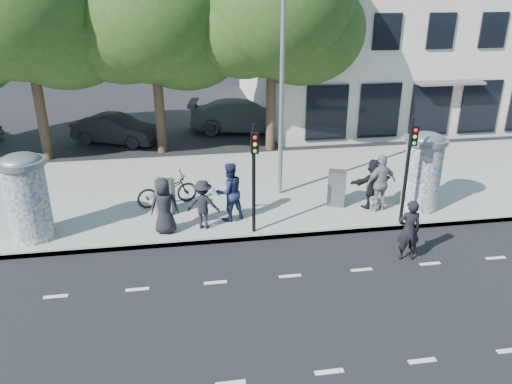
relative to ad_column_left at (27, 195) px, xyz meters
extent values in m
plane|color=black|center=(7.20, -4.50, -1.54)|extent=(120.00, 120.00, 0.00)
cube|color=gray|center=(7.20, 3.00, -1.46)|extent=(40.00, 8.00, 0.15)
cube|color=slate|center=(7.20, -0.95, -1.46)|extent=(40.00, 0.10, 0.16)
cube|color=silver|center=(7.20, -6.70, -1.53)|extent=(32.00, 0.12, 0.01)
cube|color=silver|center=(7.20, -3.10, -1.53)|extent=(32.00, 0.12, 0.01)
cylinder|color=beige|center=(0.00, 0.00, -0.24)|extent=(1.20, 1.20, 2.30)
cylinder|color=slate|center=(0.00, 0.00, 0.99)|extent=(1.36, 1.36, 0.16)
ellipsoid|color=slate|center=(0.00, 0.00, 1.07)|extent=(1.10, 1.10, 0.38)
cylinder|color=beige|center=(12.40, 0.20, -0.24)|extent=(1.20, 1.20, 2.30)
cylinder|color=slate|center=(12.40, 0.20, 0.99)|extent=(1.36, 1.36, 0.16)
ellipsoid|color=slate|center=(12.40, 0.20, 1.07)|extent=(1.10, 1.10, 0.38)
cylinder|color=black|center=(6.60, -0.65, 0.31)|extent=(0.11, 0.11, 3.40)
cube|color=black|center=(6.60, -0.83, 1.51)|extent=(0.22, 0.14, 0.62)
cylinder|color=black|center=(11.40, -0.65, 0.31)|extent=(0.11, 0.11, 3.40)
cube|color=black|center=(11.40, -0.83, 1.51)|extent=(0.22, 0.14, 0.62)
cylinder|color=slate|center=(8.00, 2.20, 2.61)|extent=(0.16, 0.16, 8.00)
cylinder|color=#38281C|center=(-1.30, 8.00, 0.82)|extent=(0.44, 0.44, 4.73)
ellipsoid|color=#233E16|center=(-1.30, 8.00, 4.97)|extent=(7.20, 7.20, 6.12)
cylinder|color=#38281C|center=(3.70, 8.20, 0.67)|extent=(0.44, 0.44, 4.41)
ellipsoid|color=#233E16|center=(3.70, 8.20, 4.54)|extent=(6.80, 6.80, 5.78)
cylinder|color=#38281C|center=(8.70, 7.80, 0.76)|extent=(0.44, 0.44, 4.59)
ellipsoid|color=#233E16|center=(8.70, 7.80, 4.79)|extent=(7.00, 7.00, 5.95)
cube|color=beige|center=(19.20, 15.50, 4.46)|extent=(20.00, 15.00, 12.00)
cube|color=black|center=(19.20, 7.95, 0.06)|extent=(18.00, 0.10, 2.60)
cube|color=#59544C|center=(17.20, 7.60, 1.36)|extent=(3.20, 0.90, 0.12)
cube|color=#194C8C|center=(9.70, 7.95, 1.66)|extent=(1.60, 0.06, 0.30)
imported|color=black|center=(3.93, -0.28, -0.52)|extent=(0.87, 0.58, 1.73)
imported|color=#1A2442|center=(5.97, 0.32, -0.42)|extent=(1.13, 1.01, 1.93)
imported|color=black|center=(5.10, -0.14, -0.60)|extent=(1.13, 0.82, 1.57)
imported|color=gray|center=(10.98, 0.21, -0.41)|extent=(1.27, 0.91, 1.96)
imported|color=black|center=(10.84, 0.51, -0.53)|extent=(1.68, 0.94, 1.72)
imported|color=black|center=(10.64, -2.71, -0.64)|extent=(0.69, 0.49, 1.80)
imported|color=black|center=(3.98, 1.79, -0.84)|extent=(1.24, 2.21, 1.10)
cube|color=#5C5F60|center=(3.92, 1.16, -0.80)|extent=(0.66, 0.56, 1.17)
cube|color=#5C5E60|center=(9.70, 0.86, -0.77)|extent=(0.71, 0.62, 1.24)
imported|color=black|center=(1.51, 9.90, -0.84)|extent=(3.11, 4.46, 1.39)
imported|color=slate|center=(7.88, 11.17, -0.73)|extent=(3.14, 5.89, 1.62)
camera|label=1|loc=(4.50, -14.22, 5.72)|focal=35.00mm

